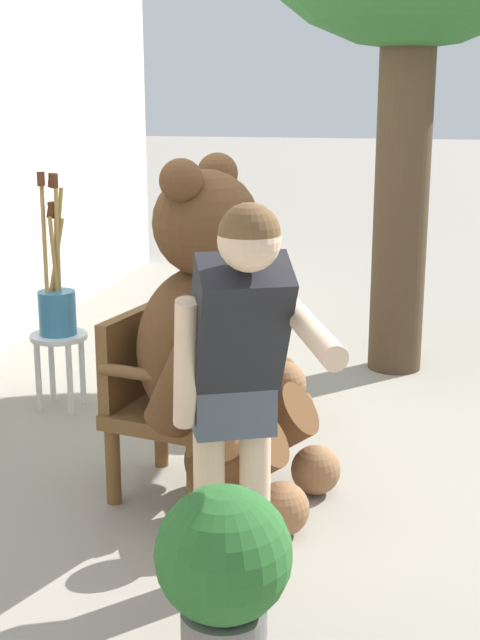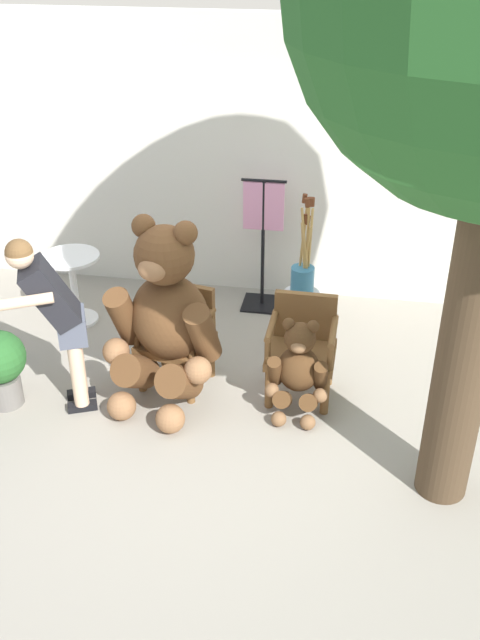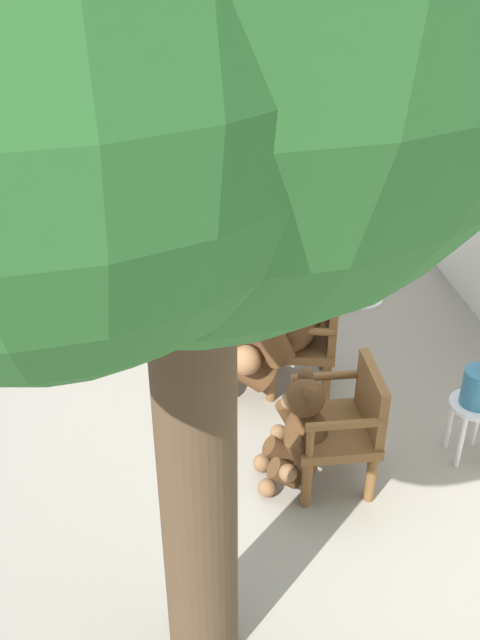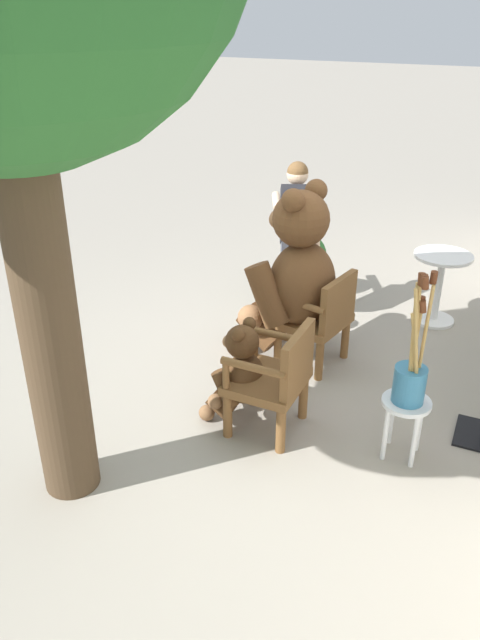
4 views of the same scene
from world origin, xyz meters
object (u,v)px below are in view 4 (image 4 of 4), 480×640
Objects in this scene: person_visitor at (296,230)px; wooden_chair_left at (320,317)px; round_side_table at (440,280)px; white_stool at (405,413)px; brush_bucket at (411,373)px; teddy_bear_small at (239,373)px; teddy_bear_large at (294,276)px; wooden_chair_right at (275,377)px; potted_plant at (306,260)px.

wooden_chair_left is at bearing 32.51° from person_visitor.
round_side_table is at bearing 107.49° from person_visitor.
wooden_chair_left is at bearing -135.92° from white_stool.
wooden_chair_left is 1.09m from person_visitor.
person_visitor is 1.59× the size of brush_bucket.
brush_bucket is (-0.09, 1.22, 0.27)m from teddy_bear_small.
teddy_bear_small is 1.25m from brush_bucket.
round_side_table is at bearing -177.11° from white_stool.
brush_bucket is at bearing 44.04° from wooden_chair_left.
wooden_chair_right is at bearing 13.72° from teddy_bear_large.
teddy_bear_large is at bearing -96.72° from wooden_chair_left.
teddy_bear_large is 1.15m from teddy_bear_small.
potted_plant is at bearing -166.04° from teddy_bear_large.
brush_bucket is (-0.09, 0.93, 0.22)m from wooden_chair_right.
teddy_bear_small is at bearing -85.96° from brush_bucket.
teddy_bear_large reaches higher than person_visitor.
brush_bucket reaches higher than white_stool.
wooden_chair_left is 1.00× the size of wooden_chair_right.
teddy_bear_small is 0.56× the size of person_visitor.
wooden_chair_right is (1.06, 0.00, 0.00)m from wooden_chair_left.
wooden_chair_right is at bearing 0.08° from wooden_chair_left.
brush_bucket is 2.25m from round_side_table.
teddy_bear_small is (1.09, -0.02, -0.37)m from teddy_bear_large.
teddy_bear_large reaches higher than wooden_chair_right.
teddy_bear_small is 2.57m from round_side_table.
round_side_table reaches higher than white_stool.
white_stool is at bearing 39.17° from person_visitor.
potted_plant is (-1.35, -0.59, -0.07)m from wooden_chair_left.
wooden_chair_left is 1.09m from teddy_bear_small.
teddy_bear_large is at bearing -129.73° from white_stool.
wooden_chair_left reaches higher than potted_plant.
teddy_bear_large is (-1.09, -0.27, 0.32)m from wooden_chair_right.
person_visitor is 2.12× the size of round_side_table.
white_stool is (1.80, 1.47, -0.55)m from person_visitor.
person_visitor is at bearing -147.49° from wooden_chair_left.
person_visitor is 1.49m from round_side_table.
white_stool is at bearing 95.61° from wooden_chair_right.
round_side_table is 1.42m from potted_plant.
wooden_chair_right is 1.19× the size of round_side_table.
teddy_bear_small reaches higher than white_stool.
wooden_chair_right is 0.94m from white_stool.
person_visitor reaches higher than wooden_chair_right.
person_visitor is 2.39m from white_stool.
wooden_chair_right is 2.48m from potted_plant.
teddy_bear_large is 1.05× the size of person_visitor.
wooden_chair_left is 0.42m from teddy_bear_large.
brush_bucket reaches higher than teddy_bear_small.
person_visitor reaches higher than teddy_bear_small.
round_side_table is at bearing 86.42° from potted_plant.
white_stool is (1.00, 1.20, -0.43)m from teddy_bear_large.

